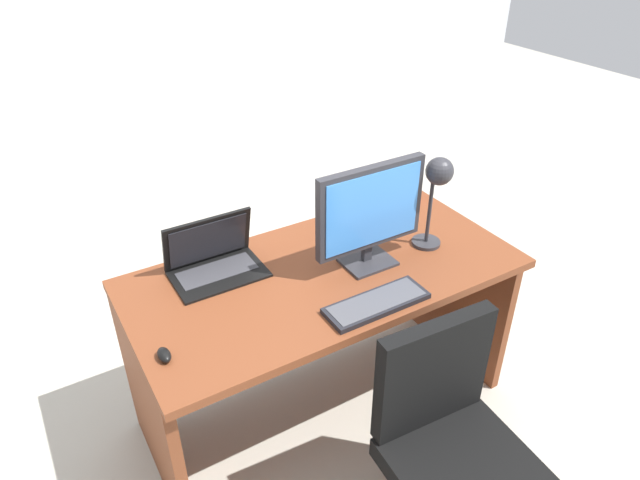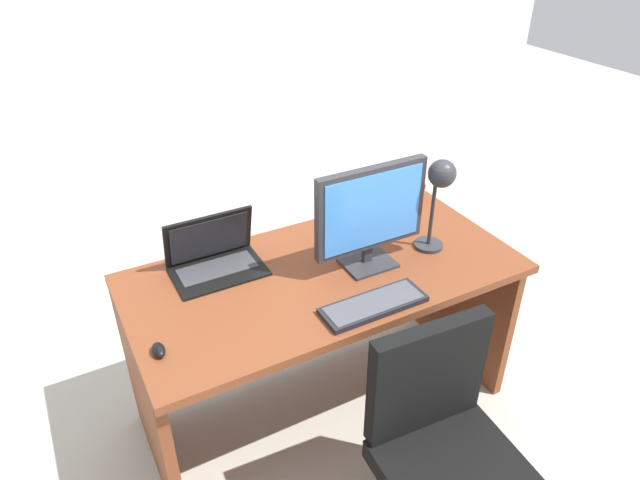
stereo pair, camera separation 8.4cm
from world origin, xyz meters
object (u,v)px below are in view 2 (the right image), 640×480
at_px(laptop, 213,252).
at_px(coffee_mug, 415,190).
at_px(keyboard, 374,305).
at_px(office_chair, 445,470).
at_px(monitor, 371,212).
at_px(desk, 319,309).
at_px(mouse, 159,350).
at_px(desk_lamp, 440,186).

height_order(laptop, coffee_mug, laptop).
bearing_deg(keyboard, office_chair, -85.51).
height_order(monitor, keyboard, monitor).
xyz_separation_m(desk, laptop, (-0.37, 0.18, 0.30)).
relative_size(laptop, keyboard, 0.90).
xyz_separation_m(monitor, keyboard, (-0.13, -0.24, -0.23)).
xyz_separation_m(keyboard, mouse, (-0.74, 0.13, 0.01)).
bearing_deg(laptop, desk_lamp, -20.33).
distance_m(laptop, coffee_mug, 1.03).
bearing_deg(office_chair, coffee_mug, 60.58).
height_order(keyboard, desk_lamp, desk_lamp).
bearing_deg(mouse, monitor, 7.26).
height_order(mouse, office_chair, office_chair).
height_order(laptop, desk_lamp, desk_lamp).
height_order(mouse, desk_lamp, desk_lamp).
relative_size(laptop, mouse, 4.88).
bearing_deg(keyboard, mouse, 170.19).
relative_size(coffee_mug, office_chair, 0.13).
distance_m(desk_lamp, office_chair, 1.03).
relative_size(mouse, coffee_mug, 0.66).
bearing_deg(mouse, keyboard, -9.81).
distance_m(monitor, laptop, 0.63).
bearing_deg(keyboard, laptop, 128.80).
distance_m(desk, coffee_mug, 0.76).
bearing_deg(monitor, laptop, 152.96).
relative_size(desk_lamp, coffee_mug, 3.66).
relative_size(monitor, mouse, 6.39).
height_order(keyboard, coffee_mug, coffee_mug).
bearing_deg(keyboard, desk_lamp, 26.06).
xyz_separation_m(desk, mouse, (-0.69, -0.20, 0.24)).
xyz_separation_m(laptop, coffee_mug, (1.03, 0.08, -0.01)).
distance_m(keyboard, coffee_mug, 0.85).
height_order(monitor, desk_lamp, monitor).
distance_m(desk_lamp, coffee_mug, 0.49).
relative_size(monitor, laptop, 1.31).
bearing_deg(desk_lamp, desk, 164.84).
distance_m(desk, keyboard, 0.41).
bearing_deg(office_chair, desk, 95.87).
xyz_separation_m(desk_lamp, office_chair, (-0.39, -0.64, -0.71)).
xyz_separation_m(monitor, laptop, (-0.54, 0.28, -0.17)).
xyz_separation_m(keyboard, coffee_mug, (0.61, 0.59, 0.04)).
bearing_deg(coffee_mug, monitor, -143.92).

